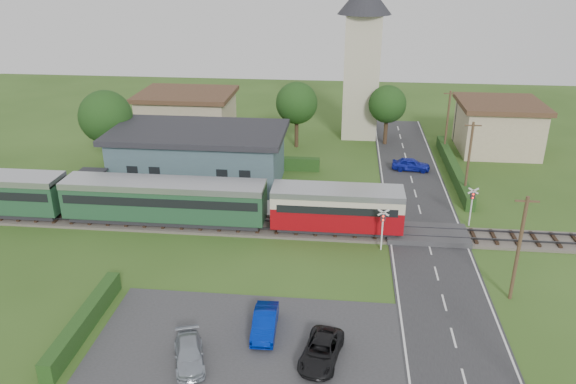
# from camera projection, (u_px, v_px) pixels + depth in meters

# --- Properties ---
(ground) EXTENTS (120.00, 120.00, 0.00)m
(ground) POSITION_uv_depth(u_px,v_px,m) (295.00, 243.00, 42.26)
(ground) COLOR #2D4C19
(railway_track) EXTENTS (76.00, 3.20, 0.49)m
(railway_track) POSITION_uv_depth(u_px,v_px,m) (297.00, 229.00, 44.05)
(railway_track) COLOR #4C443D
(railway_track) RESTS_ON ground
(road) EXTENTS (6.00, 70.00, 0.05)m
(road) POSITION_uv_depth(u_px,v_px,m) (430.00, 249.00, 41.28)
(road) COLOR #28282B
(road) RESTS_ON ground
(car_park) EXTENTS (17.00, 9.00, 0.08)m
(car_park) POSITION_uv_depth(u_px,v_px,m) (248.00, 341.00, 31.39)
(car_park) COLOR #333335
(car_park) RESTS_ON ground
(crossing_deck) EXTENTS (6.20, 3.40, 0.45)m
(crossing_deck) POSITION_uv_depth(u_px,v_px,m) (427.00, 234.00, 43.03)
(crossing_deck) COLOR #333335
(crossing_deck) RESTS_ON ground
(platform) EXTENTS (30.00, 3.00, 0.45)m
(platform) POSITION_uv_depth(u_px,v_px,m) (184.00, 206.00, 47.91)
(platform) COLOR gray
(platform) RESTS_ON ground
(equipment_hut) EXTENTS (2.30, 2.30, 2.55)m
(equipment_hut) POSITION_uv_depth(u_px,v_px,m) (92.00, 186.00, 48.10)
(equipment_hut) COLOR #C0B59B
(equipment_hut) RESTS_ON platform
(station_building) EXTENTS (16.00, 9.00, 5.30)m
(station_building) POSITION_uv_depth(u_px,v_px,m) (199.00, 156.00, 52.26)
(station_building) COLOR #445F66
(station_building) RESTS_ON ground
(train) EXTENTS (43.20, 2.90, 3.40)m
(train) POSITION_uv_depth(u_px,v_px,m) (126.00, 198.00, 44.58)
(train) COLOR #232328
(train) RESTS_ON ground
(church_tower) EXTENTS (6.00, 6.00, 17.60)m
(church_tower) POSITION_uv_depth(u_px,v_px,m) (362.00, 49.00, 63.46)
(church_tower) COLOR #C0B59B
(church_tower) RESTS_ON ground
(house_west) EXTENTS (10.80, 8.80, 5.50)m
(house_west) POSITION_uv_depth(u_px,v_px,m) (188.00, 115.00, 65.55)
(house_west) COLOR tan
(house_west) RESTS_ON ground
(house_east) EXTENTS (8.80, 8.80, 5.50)m
(house_east) POSITION_uv_depth(u_px,v_px,m) (498.00, 126.00, 61.22)
(house_east) COLOR tan
(house_east) RESTS_ON ground
(hedge_carpark) EXTENTS (0.80, 9.00, 1.20)m
(hedge_carpark) POSITION_uv_depth(u_px,v_px,m) (84.00, 322.00, 32.10)
(hedge_carpark) COLOR #193814
(hedge_carpark) RESTS_ON ground
(hedge_roadside) EXTENTS (0.80, 18.00, 1.20)m
(hedge_roadside) POSITION_uv_depth(u_px,v_px,m) (453.00, 168.00, 55.31)
(hedge_roadside) COLOR #193814
(hedge_roadside) RESTS_ON ground
(hedge_station) EXTENTS (22.00, 0.80, 1.30)m
(hedge_station) POSITION_uv_depth(u_px,v_px,m) (212.00, 161.00, 57.19)
(hedge_station) COLOR #193814
(hedge_station) RESTS_ON ground
(tree_a) EXTENTS (5.20, 5.20, 8.00)m
(tree_a) POSITION_uv_depth(u_px,v_px,m) (106.00, 117.00, 54.95)
(tree_a) COLOR #332316
(tree_a) RESTS_ON ground
(tree_b) EXTENTS (4.60, 4.60, 7.34)m
(tree_b) POSITION_uv_depth(u_px,v_px,m) (297.00, 103.00, 61.59)
(tree_b) COLOR #332316
(tree_b) RESTS_ON ground
(tree_c) EXTENTS (4.20, 4.20, 6.78)m
(tree_c) POSITION_uv_depth(u_px,v_px,m) (387.00, 104.00, 62.59)
(tree_c) COLOR #332316
(tree_c) RESTS_ON ground
(utility_pole_b) EXTENTS (1.40, 0.22, 7.00)m
(utility_pole_b) POSITION_uv_depth(u_px,v_px,m) (519.00, 248.00, 33.97)
(utility_pole_b) COLOR #473321
(utility_pole_b) RESTS_ON ground
(utility_pole_c) EXTENTS (1.40, 0.22, 7.00)m
(utility_pole_c) POSITION_uv_depth(u_px,v_px,m) (469.00, 160.00, 48.64)
(utility_pole_c) COLOR #473321
(utility_pole_c) RESTS_ON ground
(utility_pole_d) EXTENTS (1.40, 0.22, 7.00)m
(utility_pole_d) POSITION_uv_depth(u_px,v_px,m) (447.00, 122.00, 59.63)
(utility_pole_d) COLOR #473321
(utility_pole_d) RESTS_ON ground
(crossing_signal_near) EXTENTS (0.84, 0.28, 3.28)m
(crossing_signal_near) POSITION_uv_depth(u_px,v_px,m) (383.00, 223.00, 40.43)
(crossing_signal_near) COLOR silver
(crossing_signal_near) RESTS_ON ground
(crossing_signal_far) EXTENTS (0.84, 0.28, 3.28)m
(crossing_signal_far) POSITION_uv_depth(u_px,v_px,m) (472.00, 201.00, 44.13)
(crossing_signal_far) COLOR silver
(crossing_signal_far) RESTS_ON ground
(streetlamp_west) EXTENTS (0.30, 0.30, 5.15)m
(streetlamp_west) POSITION_uv_depth(u_px,v_px,m) (113.00, 123.00, 61.55)
(streetlamp_west) COLOR #3F3F47
(streetlamp_west) RESTS_ON ground
(streetlamp_east) EXTENTS (0.30, 0.30, 5.15)m
(streetlamp_east) POSITION_uv_depth(u_px,v_px,m) (456.00, 116.00, 64.27)
(streetlamp_east) COLOR #3F3F47
(streetlamp_east) RESTS_ON ground
(car_on_road) EXTENTS (3.88, 1.86, 1.28)m
(car_on_road) POSITION_uv_depth(u_px,v_px,m) (411.00, 164.00, 56.13)
(car_on_road) COLOR #131EA5
(car_on_road) RESTS_ON road
(car_park_blue) EXTENTS (1.43, 3.78, 1.23)m
(car_park_blue) POSITION_uv_depth(u_px,v_px,m) (265.00, 323.00, 31.86)
(car_park_blue) COLOR #00198D
(car_park_blue) RESTS_ON car_park
(car_park_silver) EXTENTS (2.56, 3.96, 1.07)m
(car_park_silver) POSITION_uv_depth(u_px,v_px,m) (189.00, 354.00, 29.49)
(car_park_silver) COLOR #959DA9
(car_park_silver) RESTS_ON car_park
(car_park_dark) EXTENTS (2.54, 4.28, 1.12)m
(car_park_dark) POSITION_uv_depth(u_px,v_px,m) (321.00, 351.00, 29.68)
(car_park_dark) COLOR black
(car_park_dark) RESTS_ON car_park
(pedestrian_near) EXTENTS (0.67, 0.55, 1.60)m
(pedestrian_near) POSITION_uv_depth(u_px,v_px,m) (260.00, 199.00, 46.68)
(pedestrian_near) COLOR gray
(pedestrian_near) RESTS_ON platform
(pedestrian_far) EXTENTS (0.77, 0.91, 1.66)m
(pedestrian_far) POSITION_uv_depth(u_px,v_px,m) (93.00, 192.00, 48.02)
(pedestrian_far) COLOR gray
(pedestrian_far) RESTS_ON platform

